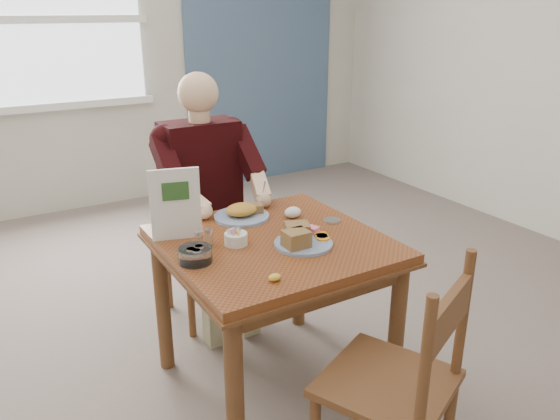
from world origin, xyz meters
TOP-DOWN VIEW (x-y plane):
  - floor at (0.00, 0.00)m, footprint 6.00×6.00m
  - wall_back at (0.00, 3.00)m, footprint 5.50×0.00m
  - accent_panel at (1.60, 2.98)m, footprint 1.60×0.02m
  - lemon_wedge at (-0.19, -0.34)m, footprint 0.06×0.05m
  - napkin at (0.21, 0.18)m, footprint 0.09×0.08m
  - metal_dish at (0.34, 0.04)m, footprint 0.11×0.11m
  - window at (-0.40, 2.97)m, footprint 1.72×0.04m
  - table at (0.00, 0.00)m, footprint 0.92×0.92m
  - chair_far at (0.00, 0.80)m, footprint 0.42×0.42m
  - chair_near at (0.06, -0.76)m, footprint 0.56×0.56m
  - diner at (0.00, 0.71)m, footprint 0.53×0.56m
  - near_plate at (0.07, -0.11)m, footprint 0.28×0.28m
  - far_plate at (0.00, 0.29)m, footprint 0.32×0.32m
  - caddy at (-0.16, 0.03)m, footprint 0.12×0.12m
  - shakers at (-0.29, 0.07)m, footprint 0.08×0.04m
  - creamer at (-0.38, -0.04)m, footprint 0.15×0.15m
  - menu at (-0.35, 0.22)m, footprint 0.21×0.07m

SIDE VIEW (x-z plane):
  - floor at x=0.00m, z-range 0.00..0.00m
  - chair_far at x=0.00m, z-range 0.00..0.95m
  - chair_near at x=0.06m, z-range 0.00..0.95m
  - table at x=0.00m, z-range 0.26..1.01m
  - metal_dish at x=0.34m, z-range 0.75..0.76m
  - lemon_wedge at x=-0.19m, z-range 0.75..0.78m
  - napkin at x=0.21m, z-range 0.75..0.80m
  - caddy at x=-0.16m, z-range 0.74..0.81m
  - far_plate at x=0.00m, z-range 0.74..0.81m
  - near_plate at x=0.07m, z-range 0.74..0.82m
  - creamer at x=-0.38m, z-range 0.75..0.81m
  - shakers at x=-0.29m, z-range 0.75..0.83m
  - diner at x=0.00m, z-range 0.12..1.50m
  - menu at x=-0.35m, z-range 0.75..1.07m
  - accent_panel at x=1.60m, z-range 0.00..2.80m
  - wall_back at x=0.00m, z-range -1.35..4.15m
  - window at x=-0.40m, z-range 0.89..2.31m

